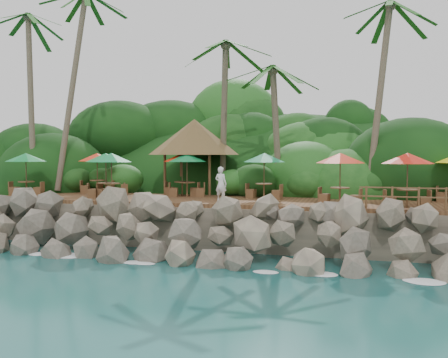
# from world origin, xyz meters

# --- Properties ---
(ground) EXTENTS (140.00, 140.00, 0.00)m
(ground) POSITION_xyz_m (0.00, 0.00, 0.00)
(ground) COLOR #19514F
(ground) RESTS_ON ground
(land_base) EXTENTS (32.00, 25.20, 2.10)m
(land_base) POSITION_xyz_m (0.00, 16.00, 1.05)
(land_base) COLOR gray
(land_base) RESTS_ON ground
(jungle_hill) EXTENTS (44.80, 28.00, 15.40)m
(jungle_hill) POSITION_xyz_m (0.00, 23.50, 0.00)
(jungle_hill) COLOR #143811
(jungle_hill) RESTS_ON ground
(seawall) EXTENTS (29.00, 4.00, 2.30)m
(seawall) POSITION_xyz_m (0.00, 2.00, 1.15)
(seawall) COLOR gray
(seawall) RESTS_ON ground
(terrace) EXTENTS (26.00, 5.00, 0.20)m
(terrace) POSITION_xyz_m (0.00, 6.00, 2.20)
(terrace) COLOR brown
(terrace) RESTS_ON land_base
(jungle_foliage) EXTENTS (44.00, 16.00, 12.00)m
(jungle_foliage) POSITION_xyz_m (0.00, 15.00, 0.00)
(jungle_foliage) COLOR #143811
(jungle_foliage) RESTS_ON ground
(foam_line) EXTENTS (25.20, 0.80, 0.06)m
(foam_line) POSITION_xyz_m (0.00, 0.30, 0.03)
(foam_line) COLOR white
(foam_line) RESTS_ON ground
(palms) EXTENTS (34.29, 7.22, 14.43)m
(palms) POSITION_xyz_m (-0.03, 8.83, 12.43)
(palms) COLOR brown
(palms) RESTS_ON ground
(palapa) EXTENTS (5.68, 5.68, 4.60)m
(palapa) POSITION_xyz_m (-2.84, 9.42, 5.79)
(palapa) COLOR brown
(palapa) RESTS_ON ground
(dining_clusters) EXTENTS (25.90, 5.50, 2.50)m
(dining_clusters) POSITION_xyz_m (-0.95, 6.08, 4.37)
(dining_clusters) COLOR brown
(dining_clusters) RESTS_ON terrace
(railing) EXTENTS (7.20, 0.10, 1.00)m
(railing) POSITION_xyz_m (10.58, 3.65, 2.91)
(railing) COLOR brown
(railing) RESTS_ON terrace
(waiter) EXTENTS (0.74, 0.58, 1.79)m
(waiter) POSITION_xyz_m (0.14, 4.88, 3.20)
(waiter) COLOR white
(waiter) RESTS_ON terrace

